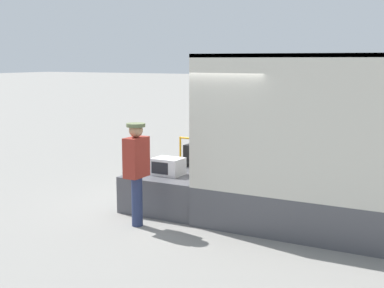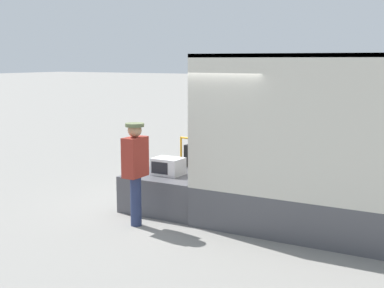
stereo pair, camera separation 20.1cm
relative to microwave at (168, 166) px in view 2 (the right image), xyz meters
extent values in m
plane|color=gray|center=(0.79, 0.47, -0.81)|extent=(160.00, 160.00, 0.00)
cube|color=#4C4C51|center=(3.14, 0.47, -0.48)|extent=(4.69, 2.24, 0.65)
cube|color=beige|center=(3.14, 1.56, 0.92)|extent=(4.69, 0.06, 2.14)
cube|color=beige|center=(3.14, -0.62, 0.92)|extent=(4.69, 0.06, 2.14)
cube|color=beige|center=(3.14, 0.47, 1.96)|extent=(4.69, 2.24, 0.06)
cylinder|color=silver|center=(2.97, -0.28, 0.02)|extent=(0.27, 0.27, 0.34)
cube|color=#B2A893|center=(2.49, 0.62, 0.01)|extent=(0.44, 0.32, 0.34)
cube|color=#4C4C51|center=(0.04, 0.47, -0.48)|extent=(1.50, 2.13, 0.65)
cube|color=white|center=(0.00, 0.00, 0.00)|extent=(0.52, 0.41, 0.31)
cube|color=black|center=(-0.05, -0.21, 0.00)|extent=(0.34, 0.01, 0.21)
cube|color=black|center=(0.11, 0.95, 0.06)|extent=(0.48, 0.38, 0.42)
cylinder|color=slate|center=(0.30, 0.95, 0.08)|extent=(0.18, 0.21, 0.21)
cylinder|color=orange|center=(-0.17, 0.73, 0.14)|extent=(0.04, 0.04, 0.59)
cylinder|color=orange|center=(0.39, 0.73, 0.14)|extent=(0.04, 0.04, 0.59)
cylinder|color=orange|center=(-0.17, 1.18, 0.14)|extent=(0.04, 0.04, 0.59)
cylinder|color=orange|center=(0.39, 1.18, 0.14)|extent=(0.04, 0.04, 0.59)
cylinder|color=orange|center=(0.11, 0.73, 0.42)|extent=(0.56, 0.04, 0.04)
cylinder|color=orange|center=(0.11, 1.18, 0.42)|extent=(0.56, 0.04, 0.04)
cylinder|color=navy|center=(0.03, -1.04, -0.40)|extent=(0.18, 0.18, 0.82)
cube|color=maroon|center=(0.03, -1.04, 0.34)|extent=(0.24, 0.44, 0.65)
sphere|color=tan|center=(0.03, -1.04, 0.78)|extent=(0.23, 0.23, 0.23)
cylinder|color=#606B47|center=(0.03, -1.04, 0.86)|extent=(0.30, 0.30, 0.06)
camera|label=1|loc=(4.88, -8.04, 1.90)|focal=50.00mm
camera|label=2|loc=(5.05, -7.94, 1.90)|focal=50.00mm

